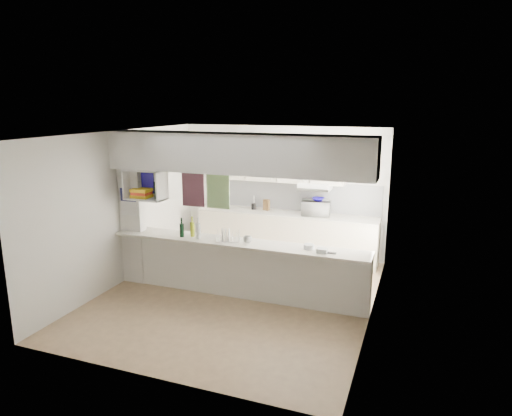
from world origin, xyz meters
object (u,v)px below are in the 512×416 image
at_px(microwave, 316,208).
at_px(bowl, 318,199).
at_px(wine_bottles, 191,230).
at_px(dish_rack, 228,235).

xyz_separation_m(microwave, bowl, (0.04, -0.01, 0.18)).
bearing_deg(wine_bottles, microwave, 54.01).
xyz_separation_m(bowl, wine_bottles, (-1.59, -2.13, -0.20)).
xyz_separation_m(dish_rack, wine_bottles, (-0.61, -0.07, 0.05)).
relative_size(microwave, dish_rack, 1.21).
bearing_deg(dish_rack, wine_bottles, 166.71).
bearing_deg(wine_bottles, bowl, 53.22).
bearing_deg(microwave, wine_bottles, 47.64).
relative_size(microwave, wine_bottles, 1.44).
bearing_deg(bowl, dish_rack, -115.42).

